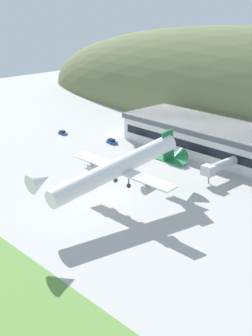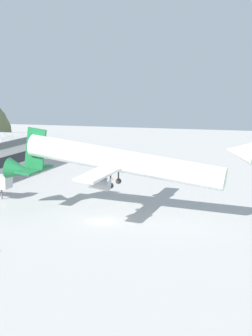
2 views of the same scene
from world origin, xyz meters
name	(u,v)px [view 2 (image 2 of 2)]	position (x,y,z in m)	size (l,w,h in m)	color
ground_plane	(102,222)	(0.00, 0.00, 0.00)	(370.31, 370.31, 0.00)	#B7B5AF
cargo_airplane	(119,162)	(5.59, -1.52, 10.50)	(33.23, 49.80, 11.43)	white
traffic_cone_0	(112,179)	(41.08, 11.94, 0.28)	(0.52, 0.52, 0.58)	orange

